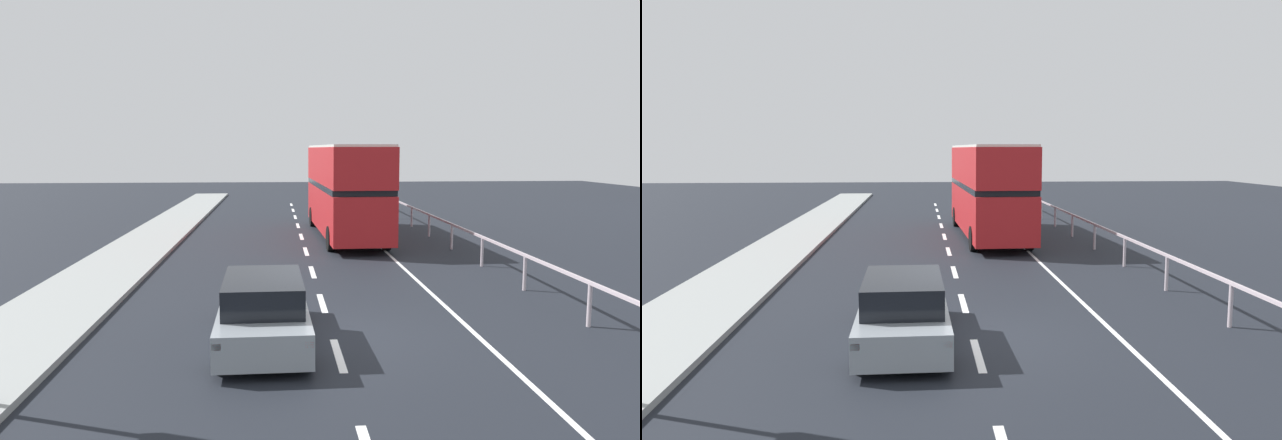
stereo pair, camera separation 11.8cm
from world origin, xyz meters
TOP-DOWN VIEW (x-y plane):
  - ground_plane at (0.00, 0.00)m, footprint 75.54×120.00m
  - near_sidewalk_kerb at (-6.69, 0.00)m, footprint 2.77×80.00m
  - lane_paint_markings at (1.89, 8.89)m, footprint 3.29×46.00m
  - bridge_side_railing at (5.91, 9.00)m, footprint 0.10×42.00m
  - double_decker_bus_red at (2.00, 14.48)m, footprint 2.78×10.70m
  - hatchback_car_near at (-1.48, -0.27)m, footprint 1.90×4.60m

SIDE VIEW (x-z plane):
  - ground_plane at x=0.00m, z-range -0.10..0.00m
  - lane_paint_markings at x=1.89m, z-range 0.00..0.01m
  - near_sidewalk_kerb at x=-6.69m, z-range 0.00..0.14m
  - hatchback_car_near at x=-1.48m, z-range -0.03..1.40m
  - bridge_side_railing at x=5.91m, z-range 0.33..1.39m
  - double_decker_bus_red at x=2.00m, z-range 0.15..4.36m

